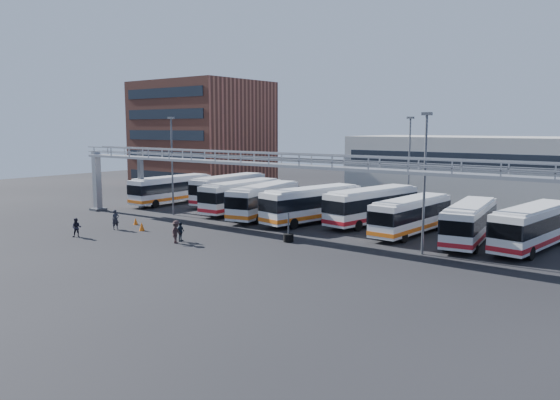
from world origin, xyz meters
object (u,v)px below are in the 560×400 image
Objects in this scene: bus_4 at (312,203)px; tire_stack at (288,237)px; pedestrian_d at (180,232)px; bus_3 at (264,200)px; cone_left at (142,226)px; light_pole_mid at (425,176)px; bus_8 at (534,226)px; pedestrian_a at (116,220)px; bus_0 at (171,189)px; bus_2 at (242,195)px; bus_7 at (470,221)px; cone_right at (136,221)px; light_pole_back at (409,161)px; bus_5 at (372,205)px; light_pole_left at (172,160)px; bus_6 at (411,215)px; pedestrian_b at (77,228)px; pedestrian_c at (176,232)px; bus_1 at (229,188)px.

bus_4 reaches higher than tire_stack.
pedestrian_d is at bearing -94.66° from bus_4.
bus_3 reaches higher than cone_left.
bus_8 is at bearing 47.09° from light_pole_mid.
bus_8 is 6.18× the size of pedestrian_a.
bus_0 is 13.97× the size of cone_left.
bus_7 is (24.82, -0.88, -0.09)m from bus_2.
pedestrian_d is at bearing -15.86° from cone_right.
light_pole_back is 13.82m from bus_7.
cone_left is 3.30m from cone_right.
pedestrian_a is at bearing -127.91° from bus_5.
cone_left is (-4.23, -12.08, -1.48)m from bus_3.
bus_4 is at bearing -7.39° from bus_2.
light_pole_left is 0.96× the size of bus_6.
tire_stack is at bearing -65.35° from pedestrian_d.
cone_right is at bearing -107.16° from bus_2.
light_pole_back is at bearing 47.63° from cone_right.
cone_left is (-19.80, -12.87, -1.37)m from bus_6.
light_pole_mid is 5.65× the size of pedestrian_a.
bus_6 is (-3.66, 6.18, -3.96)m from light_pole_mid.
bus_4 is 1.00× the size of bus_5.
tire_stack is (-1.57, -11.08, -1.51)m from bus_5.
pedestrian_a is 1.12× the size of pedestrian_b.
light_pole_left is 34.66m from bus_8.
pedestrian_b is at bearing -164.68° from pedestrian_a.
bus_8 reaches higher than pedestrian_b.
bus_7 is at bearing 75.74° from light_pole_mid.
bus_3 is 25.25m from bus_8.
pedestrian_d is at bearing -141.95° from bus_8.
bus_2 reaches higher than bus_7.
bus_0 is at bearing -177.64° from bus_6.
bus_7 is 27.87m from cone_left.
bus_2 is 0.97× the size of bus_5.
bus_2 reaches higher than bus_0.
bus_8 is at bearing 12.12° from bus_4.
light_pole_back reaches higher than tire_stack.
pedestrian_c is at bearing -92.14° from bus_3.
bus_8 is (19.65, 0.62, -0.07)m from bus_4.
pedestrian_b is at bearing -123.05° from light_pole_back.
light_pole_left is at bearing -165.26° from bus_6.
light_pole_mid reaches higher than bus_8.
bus_0 is 25.75m from tire_stack.
bus_2 is 6.14× the size of pedestrian_c.
bus_0 is at bearing 41.92° from pedestrian_a.
bus_8 is (4.55, 0.73, 0.05)m from bus_7.
light_pole_mid reaches higher than pedestrian_b.
bus_2 is 12.21m from cone_right.
bus_1 is at bearing 173.26° from bus_6.
bus_1 reaches higher than pedestrian_b.
bus_5 is at bearing -96.18° from light_pole_back.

